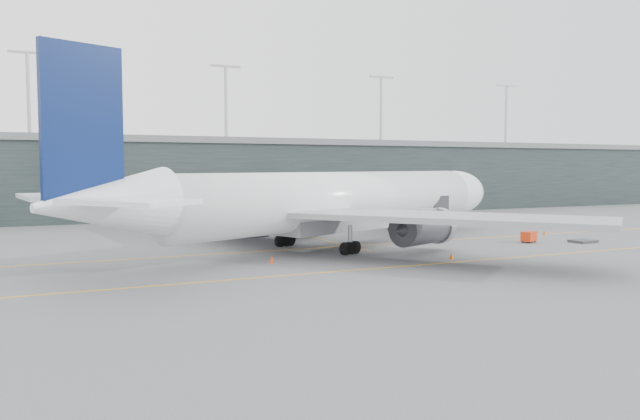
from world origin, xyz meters
name	(u,v)px	position (x,y,z in m)	size (l,w,h in m)	color
ground	(298,245)	(0.00, 0.00, 0.00)	(320.00, 320.00, 0.00)	#525256
taxiline_a	(311,248)	(0.00, -4.00, 0.01)	(160.00, 0.25, 0.02)	orange
taxiline_b	(379,268)	(0.00, -20.00, 0.01)	(160.00, 0.25, 0.02)	orange
taxiline_lead_main	(278,228)	(5.00, 20.00, 0.01)	(0.25, 60.00, 0.02)	orange
terminal	(190,177)	(0.00, 58.00, 7.62)	(240.00, 36.00, 29.00)	black
main_aircraft	(338,201)	(3.47, -4.16, 5.54)	(67.48, 62.29, 19.76)	white
jet_bridge	(347,199)	(18.39, 22.09, 4.32)	(9.74, 42.94, 5.77)	#2B2C30
gse_cart	(529,236)	(27.66, -10.52, 0.79)	(2.43, 2.02, 1.42)	red
baggage_dolly	(583,241)	(34.08, -13.35, 0.18)	(3.04, 2.43, 0.30)	#333438
uld_a	(237,231)	(-4.71, 10.18, 0.94)	(2.04, 1.66, 1.79)	#3E3E44
uld_b	(250,230)	(-2.66, 10.59, 0.94)	(2.35, 2.10, 1.79)	#3E3E44
uld_c	(259,229)	(-1.46, 10.24, 1.02)	(2.56, 2.28, 1.95)	#3E3E44
cone_nose	(544,232)	(36.28, -4.42, 0.34)	(0.42, 0.42, 0.67)	#DD4D0C
cone_wing_stbd	(452,255)	(9.93, -18.08, 0.38)	(0.48, 0.48, 0.76)	orange
cone_wing_port	(320,231)	(8.06, 10.81, 0.32)	(0.40, 0.40, 0.63)	#E4490C
cone_tail	(272,259)	(-8.19, -12.70, 0.39)	(0.49, 0.49, 0.78)	#F7460D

